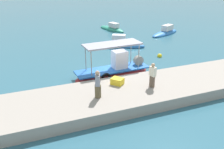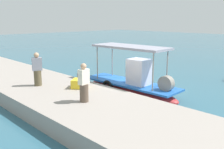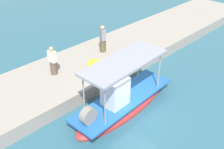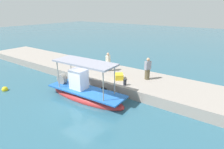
{
  "view_description": "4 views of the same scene",
  "coord_description": "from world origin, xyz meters",
  "px_view_note": "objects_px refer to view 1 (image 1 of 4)",
  "views": [
    {
      "loc": [
        -6.88,
        -17.53,
        8.0
      ],
      "look_at": [
        -0.8,
        -2.19,
        0.98
      ],
      "focal_mm": 39.87,
      "sensor_mm": 36.0,
      "label": 1
    },
    {
      "loc": [
        9.44,
        -10.92,
        4.21
      ],
      "look_at": [
        -0.13,
        -1.69,
        1.29
      ],
      "focal_mm": 40.98,
      "sensor_mm": 36.0,
      "label": 2
    },
    {
      "loc": [
        8.06,
        6.91,
        8.67
      ],
      "look_at": [
        -0.51,
        -1.64,
        1.23
      ],
      "focal_mm": 43.76,
      "sensor_mm": 36.0,
      "label": 3
    },
    {
      "loc": [
        -8.63,
        8.41,
        6.12
      ],
      "look_at": [
        -0.42,
        -3.0,
        1.13
      ],
      "focal_mm": 30.07,
      "sensor_mm": 36.0,
      "label": 4
    }
  ],
  "objects_px": {
    "main_fishing_boat": "(114,71)",
    "moored_boat_far": "(165,32)",
    "fisherman_by_crate": "(152,76)",
    "marker_buoy": "(160,56)",
    "moored_boat_near": "(122,44)",
    "moored_boat_mid": "(112,29)",
    "fisherman_near_bollard": "(98,85)",
    "mooring_bollard": "(99,79)",
    "cargo_crate": "(117,81)"
  },
  "relations": [
    {
      "from": "mooring_bollard",
      "to": "moored_boat_mid",
      "type": "xyz_separation_m",
      "value": [
        7.97,
        17.58,
        -0.79
      ]
    },
    {
      "from": "moored_boat_far",
      "to": "moored_boat_near",
      "type": "bearing_deg",
      "value": -157.01
    },
    {
      "from": "fisherman_near_bollard",
      "to": "main_fishing_boat",
      "type": "bearing_deg",
      "value": 57.15
    },
    {
      "from": "main_fishing_boat",
      "to": "fisherman_near_bollard",
      "type": "xyz_separation_m",
      "value": [
        -2.76,
        -4.28,
        1.06
      ]
    },
    {
      "from": "main_fishing_boat",
      "to": "moored_boat_near",
      "type": "bearing_deg",
      "value": 61.3
    },
    {
      "from": "fisherman_by_crate",
      "to": "cargo_crate",
      "type": "xyz_separation_m",
      "value": [
        -2.0,
        1.2,
        -0.53
      ]
    },
    {
      "from": "fisherman_by_crate",
      "to": "main_fishing_boat",
      "type": "bearing_deg",
      "value": 104.26
    },
    {
      "from": "main_fishing_boat",
      "to": "cargo_crate",
      "type": "distance_m",
      "value": 3.17
    },
    {
      "from": "moored_boat_far",
      "to": "fisherman_by_crate",
      "type": "bearing_deg",
      "value": -125.77
    },
    {
      "from": "marker_buoy",
      "to": "moored_boat_far",
      "type": "relative_size",
      "value": 0.08
    },
    {
      "from": "moored_boat_mid",
      "to": "marker_buoy",
      "type": "bearing_deg",
      "value": -89.84
    },
    {
      "from": "fisherman_near_bollard",
      "to": "moored_boat_far",
      "type": "xyz_separation_m",
      "value": [
        14.45,
        14.84,
        -1.33
      ]
    },
    {
      "from": "fisherman_by_crate",
      "to": "cargo_crate",
      "type": "height_order",
      "value": "fisherman_by_crate"
    },
    {
      "from": "marker_buoy",
      "to": "mooring_bollard",
      "type": "bearing_deg",
      "value": -148.43
    },
    {
      "from": "fisherman_by_crate",
      "to": "moored_boat_near",
      "type": "distance_m",
      "value": 11.92
    },
    {
      "from": "mooring_bollard",
      "to": "main_fishing_boat",
      "type": "bearing_deg",
      "value": 47.34
    },
    {
      "from": "mooring_bollard",
      "to": "moored_boat_near",
      "type": "height_order",
      "value": "moored_boat_near"
    },
    {
      "from": "fisherman_near_bollard",
      "to": "moored_boat_near",
      "type": "bearing_deg",
      "value": 59.72
    },
    {
      "from": "fisherman_near_bollard",
      "to": "moored_boat_mid",
      "type": "distance_m",
      "value": 21.59
    },
    {
      "from": "fisherman_near_bollard",
      "to": "moored_boat_near",
      "type": "distance_m",
      "value": 13.47
    },
    {
      "from": "moored_boat_far",
      "to": "main_fishing_boat",
      "type": "bearing_deg",
      "value": -137.9
    },
    {
      "from": "cargo_crate",
      "to": "marker_buoy",
      "type": "xyz_separation_m",
      "value": [
        6.95,
        5.74,
        -0.87
      ]
    },
    {
      "from": "main_fishing_boat",
      "to": "moored_boat_far",
      "type": "relative_size",
      "value": 1.15
    },
    {
      "from": "fisherman_by_crate",
      "to": "marker_buoy",
      "type": "relative_size",
      "value": 3.61
    },
    {
      "from": "marker_buoy",
      "to": "moored_boat_near",
      "type": "distance_m",
      "value": 4.97
    },
    {
      "from": "mooring_bollard",
      "to": "moored_boat_far",
      "type": "relative_size",
      "value": 0.09
    },
    {
      "from": "fisherman_by_crate",
      "to": "moored_boat_far",
      "type": "relative_size",
      "value": 0.3
    },
    {
      "from": "moored_boat_near",
      "to": "moored_boat_mid",
      "type": "height_order",
      "value": "moored_boat_near"
    },
    {
      "from": "cargo_crate",
      "to": "marker_buoy",
      "type": "bearing_deg",
      "value": 39.57
    },
    {
      "from": "main_fishing_boat",
      "to": "fisherman_near_bollard",
      "type": "relative_size",
      "value": 3.59
    },
    {
      "from": "main_fishing_boat",
      "to": "mooring_bollard",
      "type": "relative_size",
      "value": 13.25
    },
    {
      "from": "fisherman_near_bollard",
      "to": "moored_boat_mid",
      "type": "bearing_deg",
      "value": 66.08
    },
    {
      "from": "main_fishing_boat",
      "to": "moored_boat_near",
      "type": "distance_m",
      "value": 8.33
    },
    {
      "from": "main_fishing_boat",
      "to": "marker_buoy",
      "type": "height_order",
      "value": "main_fishing_boat"
    },
    {
      "from": "cargo_crate",
      "to": "mooring_bollard",
      "type": "bearing_deg",
      "value": 142.07
    },
    {
      "from": "moored_boat_mid",
      "to": "moored_boat_far",
      "type": "bearing_deg",
      "value": -40.35
    },
    {
      "from": "moored_boat_mid",
      "to": "moored_boat_near",
      "type": "bearing_deg",
      "value": -103.68
    },
    {
      "from": "cargo_crate",
      "to": "fisherman_by_crate",
      "type": "bearing_deg",
      "value": -30.89
    },
    {
      "from": "fisherman_by_crate",
      "to": "mooring_bollard",
      "type": "relative_size",
      "value": 3.49
    },
    {
      "from": "moored_boat_near",
      "to": "marker_buoy",
      "type": "bearing_deg",
      "value": -66.12
    },
    {
      "from": "fisherman_by_crate",
      "to": "cargo_crate",
      "type": "relative_size",
      "value": 2.13
    },
    {
      "from": "marker_buoy",
      "to": "moored_boat_far",
      "type": "xyz_separation_m",
      "value": [
        5.68,
        7.81,
        0.11
      ]
    },
    {
      "from": "moored_boat_mid",
      "to": "moored_boat_far",
      "type": "relative_size",
      "value": 0.91
    },
    {
      "from": "marker_buoy",
      "to": "moored_boat_far",
      "type": "bearing_deg",
      "value": 53.97
    },
    {
      "from": "fisherman_near_bollard",
      "to": "cargo_crate",
      "type": "xyz_separation_m",
      "value": [
        1.83,
        1.29,
        -0.58
      ]
    },
    {
      "from": "fisherman_by_crate",
      "to": "moored_boat_mid",
      "type": "bearing_deg",
      "value": 75.94
    },
    {
      "from": "fisherman_by_crate",
      "to": "moored_boat_near",
      "type": "height_order",
      "value": "fisherman_by_crate"
    },
    {
      "from": "moored_boat_near",
      "to": "moored_boat_far",
      "type": "height_order",
      "value": "moored_boat_near"
    },
    {
      "from": "cargo_crate",
      "to": "moored_boat_mid",
      "type": "bearing_deg",
      "value": 69.42
    },
    {
      "from": "marker_buoy",
      "to": "fisherman_near_bollard",
      "type": "bearing_deg",
      "value": -141.27
    }
  ]
}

